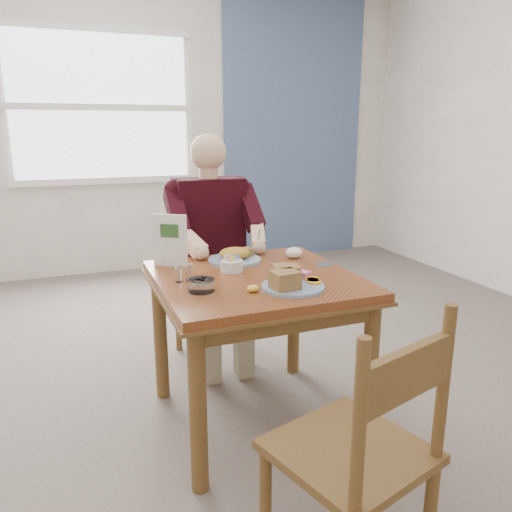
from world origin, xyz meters
name	(u,v)px	position (x,y,z in m)	size (l,w,h in m)	color
floor	(256,418)	(0.00, 0.00, 0.00)	(6.00, 6.00, 0.00)	#60544E
wall_back	(145,129)	(0.00, 3.00, 1.40)	(5.50, 5.50, 0.00)	white
accent_panel	(294,129)	(1.60, 2.98, 1.40)	(1.60, 0.02, 2.80)	#4A5F89
lemon_wedge	(253,289)	(-0.10, -0.22, 0.77)	(0.06, 0.04, 0.03)	yellow
napkin	(294,253)	(0.31, 0.23, 0.78)	(0.09, 0.07, 0.06)	white
metal_dish	(324,265)	(0.38, 0.03, 0.76)	(0.09, 0.09, 0.01)	silver
window	(101,107)	(-0.40, 2.97, 1.60)	(1.72, 0.04, 1.42)	white
table	(256,298)	(0.00, 0.00, 0.64)	(0.92, 0.92, 0.75)	brown
chair_far	(210,283)	(0.00, 0.80, 0.48)	(0.42, 0.42, 0.95)	brown
chair_near	(361,455)	(-0.05, -0.99, 0.48)	(0.52, 0.52, 0.95)	brown
diner	(213,234)	(0.00, 0.71, 0.81)	(0.53, 0.56, 1.39)	tan
near_plate	(290,281)	(0.07, -0.23, 0.78)	(0.29, 0.28, 0.09)	white
far_plate	(235,256)	(0.00, 0.28, 0.78)	(0.33, 0.33, 0.07)	white
caddy	(232,266)	(-0.08, 0.10, 0.78)	(0.12, 0.12, 0.08)	white
shakers	(184,273)	(-0.33, 0.04, 0.79)	(0.08, 0.04, 0.08)	white
creamer	(201,285)	(-0.29, -0.13, 0.78)	(0.13, 0.13, 0.05)	white
menu	(170,240)	(-0.33, 0.30, 0.88)	(0.15, 0.11, 0.26)	white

